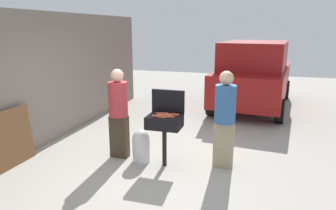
# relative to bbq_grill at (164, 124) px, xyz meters

# --- Properties ---
(ground_plane) EXTENTS (24.00, 24.00, 0.00)m
(ground_plane) POSITION_rel_bbq_grill_xyz_m (-0.21, -0.02, -0.79)
(ground_plane) COLOR #9E998E
(house_wall_side) EXTENTS (0.24, 8.00, 2.76)m
(house_wall_side) POSITION_rel_bbq_grill_xyz_m (-2.85, 0.98, 0.59)
(house_wall_side) COLOR slate
(house_wall_side) RESTS_ON ground
(bbq_grill) EXTENTS (0.60, 0.44, 0.93)m
(bbq_grill) POSITION_rel_bbq_grill_xyz_m (0.00, 0.00, 0.00)
(bbq_grill) COLOR black
(bbq_grill) RESTS_ON ground
(grill_lid_open) EXTENTS (0.60, 0.05, 0.42)m
(grill_lid_open) POSITION_rel_bbq_grill_xyz_m (0.00, 0.22, 0.35)
(grill_lid_open) COLOR black
(grill_lid_open) RESTS_ON bbq_grill
(hot_dog_0) EXTENTS (0.13, 0.03, 0.03)m
(hot_dog_0) POSITION_rel_bbq_grill_xyz_m (-0.07, 0.02, 0.16)
(hot_dog_0) COLOR #B74C33
(hot_dog_0) RESTS_ON bbq_grill
(hot_dog_1) EXTENTS (0.13, 0.04, 0.03)m
(hot_dog_1) POSITION_rel_bbq_grill_xyz_m (-0.13, 0.09, 0.16)
(hot_dog_1) COLOR #AD4228
(hot_dog_1) RESTS_ON bbq_grill
(hot_dog_2) EXTENTS (0.13, 0.04, 0.03)m
(hot_dog_2) POSITION_rel_bbq_grill_xyz_m (-0.04, 0.13, 0.16)
(hot_dog_2) COLOR #AD4228
(hot_dog_2) RESTS_ON bbq_grill
(hot_dog_3) EXTENTS (0.13, 0.04, 0.03)m
(hot_dog_3) POSITION_rel_bbq_grill_xyz_m (0.17, 0.11, 0.16)
(hot_dog_3) COLOR #AD4228
(hot_dog_3) RESTS_ON bbq_grill
(hot_dog_4) EXTENTS (0.13, 0.03, 0.03)m
(hot_dog_4) POSITION_rel_bbq_grill_xyz_m (-0.08, -0.03, 0.16)
(hot_dog_4) COLOR #B74C33
(hot_dog_4) RESTS_ON bbq_grill
(hot_dog_5) EXTENTS (0.13, 0.03, 0.03)m
(hot_dog_5) POSITION_rel_bbq_grill_xyz_m (0.05, 0.00, 0.16)
(hot_dog_5) COLOR #B74C33
(hot_dog_5) RESTS_ON bbq_grill
(hot_dog_6) EXTENTS (0.13, 0.03, 0.03)m
(hot_dog_6) POSITION_rel_bbq_grill_xyz_m (0.13, -0.08, 0.16)
(hot_dog_6) COLOR #B74C33
(hot_dog_6) RESTS_ON bbq_grill
(hot_dog_7) EXTENTS (0.13, 0.03, 0.03)m
(hot_dog_7) POSITION_rel_bbq_grill_xyz_m (0.06, 0.03, 0.16)
(hot_dog_7) COLOR #AD4228
(hot_dog_7) RESTS_ON bbq_grill
(hot_dog_8) EXTENTS (0.13, 0.04, 0.03)m
(hot_dog_8) POSITION_rel_bbq_grill_xyz_m (0.04, -0.12, 0.16)
(hot_dog_8) COLOR #AD4228
(hot_dog_8) RESTS_ON bbq_grill
(hot_dog_9) EXTENTS (0.13, 0.03, 0.03)m
(hot_dog_9) POSITION_rel_bbq_grill_xyz_m (0.18, 0.05, 0.16)
(hot_dog_9) COLOR #AD4228
(hot_dog_9) RESTS_ON bbq_grill
(hot_dog_10) EXTENTS (0.13, 0.04, 0.03)m
(hot_dog_10) POSITION_rel_bbq_grill_xyz_m (0.04, 0.07, 0.16)
(hot_dog_10) COLOR #C6593D
(hot_dog_10) RESTS_ON bbq_grill
(hot_dog_11) EXTENTS (0.13, 0.03, 0.03)m
(hot_dog_11) POSITION_rel_bbq_grill_xyz_m (-0.02, -0.06, 0.16)
(hot_dog_11) COLOR #AD4228
(hot_dog_11) RESTS_ON bbq_grill
(hot_dog_12) EXTENTS (0.13, 0.04, 0.03)m
(hot_dog_12) POSITION_rel_bbq_grill_xyz_m (0.00, -0.16, 0.16)
(hot_dog_12) COLOR #AD4228
(hot_dog_12) RESTS_ON bbq_grill
(hot_dog_13) EXTENTS (0.13, 0.04, 0.03)m
(hot_dog_13) POSITION_rel_bbq_grill_xyz_m (-0.11, -0.12, 0.16)
(hot_dog_13) COLOR #AD4228
(hot_dog_13) RESTS_ON bbq_grill
(hot_dog_14) EXTENTS (0.13, 0.03, 0.03)m
(hot_dog_14) POSITION_rel_bbq_grill_xyz_m (0.14, -0.05, 0.16)
(hot_dog_14) COLOR #AD4228
(hot_dog_14) RESTS_ON bbq_grill
(hot_dog_15) EXTENTS (0.13, 0.04, 0.03)m
(hot_dog_15) POSITION_rel_bbq_grill_xyz_m (-0.14, -0.08, 0.16)
(hot_dog_15) COLOR #B74C33
(hot_dog_15) RESTS_ON bbq_grill
(propane_tank) EXTENTS (0.32, 0.32, 0.62)m
(propane_tank) POSITION_rel_bbq_grill_xyz_m (-0.46, 0.04, -0.47)
(propane_tank) COLOR silver
(propane_tank) RESTS_ON ground
(person_left) EXTENTS (0.36, 0.36, 1.70)m
(person_left) POSITION_rel_bbq_grill_xyz_m (-0.94, 0.13, 0.13)
(person_left) COLOR #3F3323
(person_left) RESTS_ON ground
(person_right) EXTENTS (0.36, 0.36, 1.72)m
(person_right) POSITION_rel_bbq_grill_xyz_m (1.01, 0.25, 0.15)
(person_right) COLOR gray
(person_right) RESTS_ON ground
(parked_minivan) EXTENTS (2.38, 4.57, 2.02)m
(parked_minivan) POSITION_rel_bbq_grill_xyz_m (1.32, 4.95, 0.24)
(parked_minivan) COLOR maroon
(parked_minivan) RESTS_ON ground
(leaning_board) EXTENTS (0.12, 0.90, 1.04)m
(leaning_board) POSITION_rel_bbq_grill_xyz_m (-2.60, -0.76, -0.27)
(leaning_board) COLOR brown
(leaning_board) RESTS_ON ground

